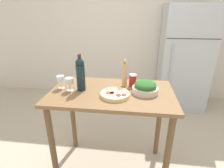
{
  "coord_description": "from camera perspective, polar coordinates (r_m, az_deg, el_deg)",
  "views": [
    {
      "loc": [
        0.19,
        -1.48,
        1.64
      ],
      "look_at": [
        0.0,
        0.03,
        1.01
      ],
      "focal_mm": 28.0,
      "sensor_mm": 36.0,
      "label": 1
    }
  ],
  "objects": [
    {
      "name": "salad_bowl",
      "position": [
        1.62,
        10.82,
        -1.1
      ],
      "size": [
        0.24,
        0.24,
        0.12
      ],
      "color": "silver",
      "rests_on": "prep_counter"
    },
    {
      "name": "salt_canister",
      "position": [
        1.75,
        6.77,
        1.24
      ],
      "size": [
        0.07,
        0.07,
        0.12
      ],
      "color": "#B2231E",
      "rests_on": "prep_counter"
    },
    {
      "name": "ground_plane",
      "position": [
        2.22,
        -0.12,
        -25.34
      ],
      "size": [
        14.0,
        14.0,
        0.0
      ],
      "primitive_type": "plane",
      "color": "#BCAD93"
    },
    {
      "name": "wall_back",
      "position": [
        3.51,
        4.19,
        16.84
      ],
      "size": [
        6.4,
        0.08,
        2.6
      ],
      "color": "silver",
      "rests_on": "ground_plane"
    },
    {
      "name": "homemade_pizza",
      "position": [
        1.54,
        0.94,
        -3.33
      ],
      "size": [
        0.26,
        0.26,
        0.04
      ],
      "color": "beige",
      "rests_on": "prep_counter"
    },
    {
      "name": "refrigerator",
      "position": [
        3.32,
        22.4,
        7.57
      ],
      "size": [
        0.8,
        0.68,
        1.77
      ],
      "color": "#B7BCC1",
      "rests_on": "ground_plane"
    },
    {
      "name": "wine_bottle",
      "position": [
        1.64,
        -10.27,
        3.31
      ],
      "size": [
        0.08,
        0.08,
        0.34
      ],
      "color": "#142833",
      "rests_on": "prep_counter"
    },
    {
      "name": "prep_counter",
      "position": [
        1.72,
        -0.14,
        -7.35
      ],
      "size": [
        1.15,
        0.69,
        0.95
      ],
      "color": "brown",
      "rests_on": "ground_plane"
    },
    {
      "name": "pepper_mill",
      "position": [
        1.71,
        4.1,
        3.43
      ],
      "size": [
        0.05,
        0.05,
        0.27
      ],
      "color": "tan",
      "rests_on": "prep_counter"
    },
    {
      "name": "wine_glass_near",
      "position": [
        1.66,
        -13.76,
        0.74
      ],
      "size": [
        0.07,
        0.07,
        0.13
      ],
      "color": "silver",
      "rests_on": "prep_counter"
    },
    {
      "name": "wine_glass_far",
      "position": [
        1.74,
        -16.46,
        1.46
      ],
      "size": [
        0.07,
        0.07,
        0.13
      ],
      "color": "silver",
      "rests_on": "prep_counter"
    }
  ]
}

